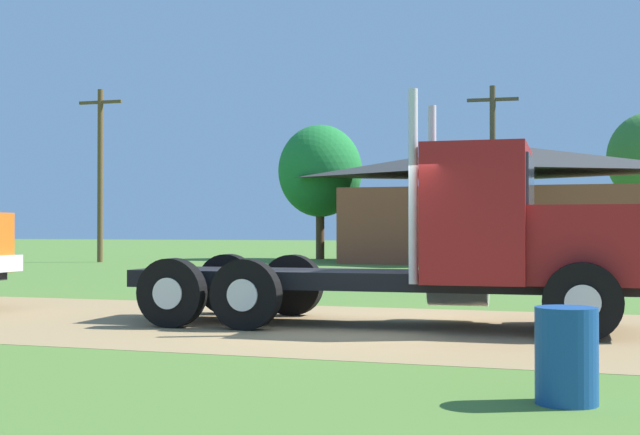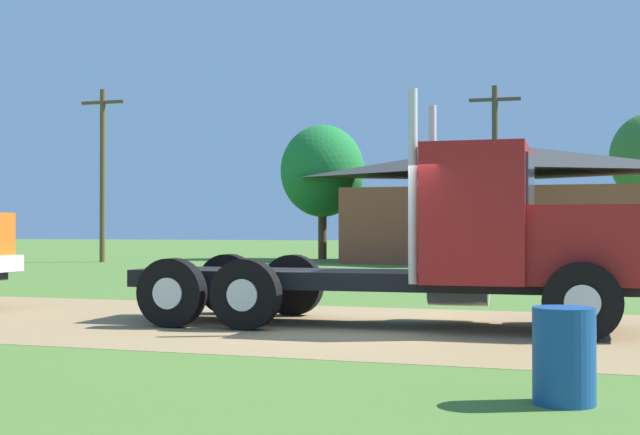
% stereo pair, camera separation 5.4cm
% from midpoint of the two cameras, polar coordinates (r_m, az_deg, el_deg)
% --- Properties ---
extents(ground_plane, '(200.00, 200.00, 0.00)m').
position_cam_midpoint_polar(ground_plane, '(13.97, 3.04, -7.14)').
color(ground_plane, '#50772F').
extents(dirt_track, '(120.00, 6.94, 0.01)m').
position_cam_midpoint_polar(dirt_track, '(13.97, 3.04, -7.13)').
color(dirt_track, '#9E7F53').
rests_on(dirt_track, ground_plane).
extents(truck_foreground_white, '(8.37, 2.96, 3.65)m').
position_cam_midpoint_polar(truck_foreground_white, '(14.00, 9.30, -1.80)').
color(truck_foreground_white, black).
rests_on(truck_foreground_white, ground_plane).
extents(steel_barrel, '(0.55, 0.55, 0.86)m').
position_cam_midpoint_polar(steel_barrel, '(8.20, 15.49, -8.61)').
color(steel_barrel, '#19478C').
rests_on(steel_barrel, ground_plane).
extents(shed_building, '(14.25, 8.29, 5.49)m').
position_cam_midpoint_polar(shed_building, '(41.39, 11.35, 0.80)').
color(shed_building, brown).
rests_on(shed_building, ground_plane).
extents(utility_pole_near, '(2.20, 0.26, 8.10)m').
position_cam_midpoint_polar(utility_pole_near, '(42.54, -14.08, 2.98)').
color(utility_pole_near, brown).
rests_on(utility_pole_near, ground_plane).
extents(utility_pole_far, '(2.20, 0.30, 7.75)m').
position_cam_midpoint_polar(utility_pole_far, '(38.76, 11.09, 3.07)').
color(utility_pole_far, '#4F412F').
rests_on(utility_pole_far, ground_plane).
extents(tree_left, '(4.33, 4.33, 6.93)m').
position_cam_midpoint_polar(tree_left, '(45.48, -0.02, 3.01)').
color(tree_left, '#513823').
rests_on(tree_left, ground_plane).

